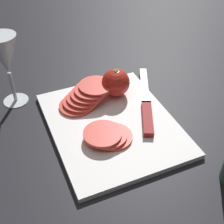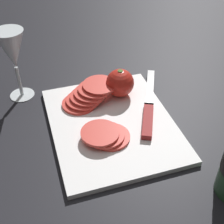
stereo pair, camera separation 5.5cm
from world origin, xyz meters
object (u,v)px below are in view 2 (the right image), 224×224
Objects in this scene: whole_tomato at (120,83)px; knife at (148,114)px; tomato_slice_stack_far at (89,94)px; tomato_slice_stack_near at (105,135)px; wine_glass at (13,52)px.

whole_tomato reaches higher than knife.
knife is at bearing 49.49° from tomato_slice_stack_far.
whole_tomato is 0.08m from tomato_slice_stack_far.
tomato_slice_stack_far is (-0.14, -0.00, 0.01)m from tomato_slice_stack_near.
whole_tomato is 0.51× the size of tomato_slice_stack_far.
whole_tomato reaches higher than tomato_slice_stack_near.
wine_glass is at bearing -145.38° from tomato_slice_stack_near.
whole_tomato is 0.17m from tomato_slice_stack_near.
knife is (0.19, 0.28, -0.11)m from wine_glass.
tomato_slice_stack_near is 0.14m from tomato_slice_stack_far.
tomato_slice_stack_near is (0.14, -0.08, -0.03)m from whole_tomato.
tomato_slice_stack_far is at bearing -179.66° from tomato_slice_stack_near.
wine_glass is at bearing 80.39° from knife.
wine_glass is 0.30m from tomato_slice_stack_near.
knife is 2.46× the size of tomato_slice_stack_near.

